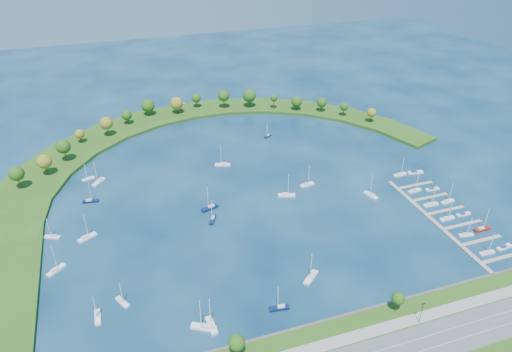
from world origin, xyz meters
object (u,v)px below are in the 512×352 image
object	(u,v)px
moored_boat_0	(307,184)
moored_boat_10	(213,219)
moored_boat_7	(210,207)
moored_boat_17	(90,201)
moored_boat_12	(223,164)
harbor_tower	(183,106)
moored_boat_4	(268,136)
docked_boat_2	(466,234)
docked_boat_3	(482,229)
moored_boat_5	(56,270)
docked_boat_5	(463,214)
docked_boat_6	(431,204)
moored_boat_15	(279,307)
dock_system	(447,219)
moored_boat_2	(204,327)
docked_boat_7	(448,201)
docked_boat_11	(415,172)
docked_boat_8	(415,190)
moored_boat_8	(99,181)
moored_boat_9	(211,325)
moored_boat_1	(98,316)
moored_boat_3	(371,195)
moored_boat_16	(87,237)
docked_boat_4	(447,218)
moored_boat_11	(311,277)
docked_boat_1	(504,247)
moored_boat_14	(287,195)
docked_boat_10	(400,174)
moored_boat_6	(88,178)
moored_boat_13	(52,236)
docked_boat_9	(432,189)
moored_boat_18	(122,301)

from	to	relation	value
moored_boat_0	moored_boat_10	distance (m)	61.16
moored_boat_7	moored_boat_17	world-z (taller)	moored_boat_7
moored_boat_12	moored_boat_17	distance (m)	79.65
harbor_tower	moored_boat_4	world-z (taller)	moored_boat_4
docked_boat_2	docked_boat_3	world-z (taller)	docked_boat_3
moored_boat_4	moored_boat_5	xyz separation A→B (m)	(-133.97, -96.70, 0.10)
docked_boat_5	moored_boat_17	bearing A→B (deg)	158.20
docked_boat_6	moored_boat_15	bearing A→B (deg)	-155.92
dock_system	moored_boat_2	xyz separation A→B (m)	(-133.48, -29.06, 0.63)
docked_boat_7	moored_boat_0	bearing A→B (deg)	141.03
harbor_tower	docked_boat_11	distance (m)	177.30
docked_boat_8	moored_boat_8	bearing A→B (deg)	152.10
moored_boat_5	moored_boat_8	size ratio (longest dim) A/B	0.97
moored_boat_9	docked_boat_7	xyz separation A→B (m)	(141.19, 42.01, -0.05)
docked_boat_3	docked_boat_8	bearing A→B (deg)	104.17
moored_boat_1	harbor_tower	bearing A→B (deg)	159.58
moored_boat_2	dock_system	bearing A→B (deg)	-137.15
moored_boat_3	docked_boat_5	size ratio (longest dim) A/B	1.68
moored_boat_8	moored_boat_16	bearing A→B (deg)	31.20
moored_boat_1	moored_boat_16	xyz separation A→B (m)	(-2.62, 53.22, 0.06)
docked_boat_11	docked_boat_3	bearing A→B (deg)	-82.28
moored_boat_3	docked_boat_4	size ratio (longest dim) A/B	1.10
moored_boat_11	docked_boat_11	world-z (taller)	moored_boat_11
moored_boat_15	moored_boat_16	bearing A→B (deg)	-37.22
docked_boat_11	moored_boat_3	bearing A→B (deg)	-150.73
harbor_tower	docked_boat_1	distance (m)	237.14
moored_boat_14	docked_boat_10	bearing A→B (deg)	17.19
moored_boat_6	moored_boat_11	bearing A→B (deg)	111.26
moored_boat_2	moored_boat_8	world-z (taller)	moored_boat_2
moored_boat_12	moored_boat_4	bearing A→B (deg)	-127.36
moored_boat_0	moored_boat_13	distance (m)	136.04
moored_boat_5	moored_boat_17	distance (m)	54.49
moored_boat_6	moored_boat_7	world-z (taller)	moored_boat_7
moored_boat_5	docked_boat_4	world-z (taller)	moored_boat_5
moored_boat_5	docked_boat_11	xyz separation A→B (m)	(200.18, 22.11, -0.25)
moored_boat_3	moored_boat_8	xyz separation A→B (m)	(-141.00, 62.66, 0.02)
moored_boat_14	docked_boat_4	size ratio (longest dim) A/B	1.15
moored_boat_2	moored_boat_10	size ratio (longest dim) A/B	1.17
docked_boat_11	docked_boat_9	bearing A→B (deg)	-86.10
docked_boat_4	moored_boat_18	bearing A→B (deg)	-179.15
moored_boat_17	moored_boat_4	bearing A→B (deg)	29.18
moored_boat_11	moored_boat_14	bearing A→B (deg)	-142.52
moored_boat_15	docked_boat_8	bearing A→B (deg)	-143.24
moored_boat_11	moored_boat_18	distance (m)	79.19
moored_boat_1	docked_boat_2	bearing A→B (deg)	88.83
moored_boat_1	docked_boat_7	bearing A→B (deg)	97.35
moored_boat_17	docked_boat_9	size ratio (longest dim) A/B	1.53
moored_boat_7	docked_boat_11	distance (m)	124.69
moored_boat_12	docked_boat_5	world-z (taller)	moored_boat_12
moored_boat_13	moored_boat_9	bearing A→B (deg)	152.25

